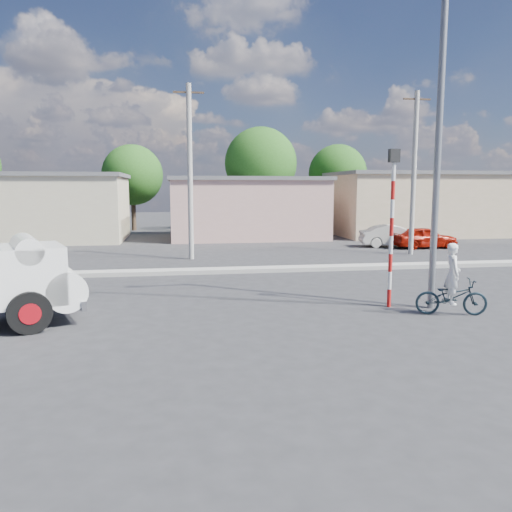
{
  "coord_description": "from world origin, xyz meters",
  "views": [
    {
      "loc": [
        -2.64,
        -11.45,
        3.3
      ],
      "look_at": [
        -0.33,
        3.11,
        1.3
      ],
      "focal_mm": 35.0,
      "sensor_mm": 36.0,
      "label": 1
    }
  ],
  "objects": [
    {
      "name": "median",
      "position": [
        0.0,
        8.0,
        0.08
      ],
      "size": [
        40.0,
        0.8,
        0.16
      ],
      "primitive_type": "cube",
      "color": "#99968E",
      "rests_on": "ground"
    },
    {
      "name": "tree_row",
      "position": [
        -2.27,
        28.62,
        4.83
      ],
      "size": [
        34.13,
        7.32,
        8.1
      ],
      "color": "#38281E",
      "rests_on": "ground"
    },
    {
      "name": "cyclist",
      "position": [
        4.43,
        0.38,
        0.8
      ],
      "size": [
        0.51,
        0.66,
        1.6
      ],
      "primitive_type": "imported",
      "rotation": [
        0.0,
        0.0,
        1.33
      ],
      "color": "white",
      "rests_on": "ground"
    },
    {
      "name": "utility_poles",
      "position": [
        3.25,
        12.0,
        4.07
      ],
      "size": [
        35.4,
        0.24,
        8.0
      ],
      "color": "#99968E",
      "rests_on": "ground"
    },
    {
      "name": "building_row",
      "position": [
        1.1,
        22.0,
        2.13
      ],
      "size": [
        37.8,
        7.3,
        4.44
      ],
      "color": "#BFB090",
      "rests_on": "ground"
    },
    {
      "name": "car_cream",
      "position": [
        9.53,
        15.17,
        0.62
      ],
      "size": [
        3.94,
        1.92,
        1.24
      ],
      "primitive_type": "imported",
      "rotation": [
        0.0,
        0.0,
        1.41
      ],
      "color": "beige",
      "rests_on": "ground"
    },
    {
      "name": "streetlight",
      "position": [
        4.14,
        1.2,
        4.96
      ],
      "size": [
        2.34,
        0.22,
        9.0
      ],
      "color": "slate",
      "rests_on": "ground"
    },
    {
      "name": "ground_plane",
      "position": [
        0.0,
        0.0,
        0.0
      ],
      "size": [
        120.0,
        120.0,
        0.0
      ],
      "primitive_type": "plane",
      "color": "#29292B",
      "rests_on": "ground"
    },
    {
      "name": "bicycle",
      "position": [
        4.43,
        0.38,
        0.48
      ],
      "size": [
        1.94,
        1.06,
        0.97
      ],
      "primitive_type": "imported",
      "rotation": [
        0.0,
        0.0,
        1.33
      ],
      "color": "black",
      "rests_on": "ground"
    },
    {
      "name": "traffic_pole",
      "position": [
        3.2,
        1.5,
        2.59
      ],
      "size": [
        0.28,
        0.18,
        4.36
      ],
      "color": "red",
      "rests_on": "ground"
    },
    {
      "name": "car_red",
      "position": [
        10.94,
        14.3,
        0.6
      ],
      "size": [
        3.55,
        1.46,
        1.2
      ],
      "primitive_type": "imported",
      "rotation": [
        0.0,
        0.0,
        1.58
      ],
      "color": "#991105",
      "rests_on": "ground"
    }
  ]
}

